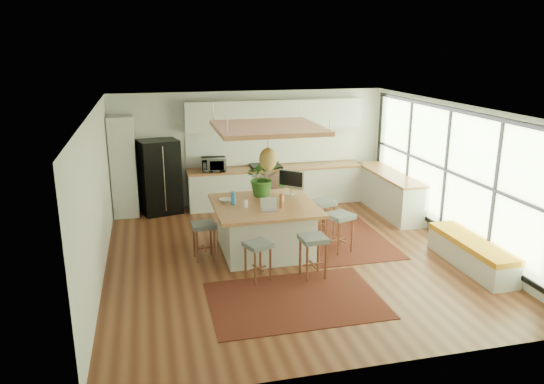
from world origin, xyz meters
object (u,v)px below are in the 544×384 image
object	(u,v)px
stool_left_side	(204,241)
island_plant	(263,181)
stool_near_right	(313,257)
stool_right_front	(339,233)
stool_right_back	(323,218)
stool_near_left	(258,260)
microwave	(214,163)
monitor	(291,182)
fridge	(160,174)
island	(265,228)
laptop	(269,204)

from	to	relation	value
stool_left_side	island_plant	distance (m)	1.62
stool_near_right	island_plant	size ratio (longest dim) A/B	0.99
stool_right_front	stool_left_side	xyz separation A→B (m)	(-2.50, 0.22, 0.00)
stool_near_right	stool_right_back	size ratio (longest dim) A/B	1.00
stool_near_left	island_plant	size ratio (longest dim) A/B	0.90
stool_left_side	microwave	distance (m)	3.05
stool_near_right	monitor	bearing A→B (deg)	86.61
monitor	microwave	xyz separation A→B (m)	(-1.19, 2.34, -0.08)
fridge	stool_near_left	xyz separation A→B (m)	(1.41, -3.99, -0.57)
stool_left_side	stool_right_back	bearing A→B (deg)	15.48
fridge	stool_right_front	xyz separation A→B (m)	(3.15, -3.14, -0.57)
monitor	island_plant	xyz separation A→B (m)	(-0.55, 0.08, 0.02)
island	stool_near_right	bearing A→B (deg)	-67.38
stool_right_back	laptop	distance (m)	1.81
fridge	island_plant	bearing A→B (deg)	-65.39
fridge	stool_left_side	distance (m)	3.05
stool_right_back	laptop	size ratio (longest dim) A/B	2.30
stool_right_front	island_plant	xyz separation A→B (m)	(-1.27, 0.85, 0.86)
stool_right_back	laptop	world-z (taller)	laptop
stool_near_left	stool_right_front	bearing A→B (deg)	26.10
fridge	microwave	size ratio (longest dim) A/B	3.06
fridge	island_plant	xyz separation A→B (m)	(1.88, -2.29, 0.29)
microwave	island_plant	distance (m)	2.36
island	fridge	bearing A→B (deg)	122.46
island	stool_right_front	world-z (taller)	island
stool_near_left	microwave	bearing A→B (deg)	92.60
stool_near_right	stool_right_front	distance (m)	1.27
island	stool_left_side	distance (m)	1.15
fridge	stool_left_side	bearing A→B (deg)	-92.16
stool_right_front	stool_right_back	xyz separation A→B (m)	(-0.02, 0.90, 0.00)
fridge	stool_left_side	world-z (taller)	fridge
stool_left_side	island_plant	xyz separation A→B (m)	(1.22, 0.63, 0.86)
island	stool_near_left	size ratio (longest dim) A/B	2.83
stool_near_right	stool_left_side	size ratio (longest dim) A/B	1.05
island	island_plant	world-z (taller)	island_plant
stool_right_front	stool_left_side	bearing A→B (deg)	175.08
stool_near_right	stool_right_back	world-z (taller)	same
laptop	monitor	size ratio (longest dim) A/B	0.58
laptop	island_plant	world-z (taller)	island_plant
island	stool_right_back	world-z (taller)	island
island	stool_near_right	size ratio (longest dim) A/B	2.57
island	monitor	size ratio (longest dim) A/B	3.43
fridge	monitor	bearing A→B (deg)	-59.04
microwave	laptop	bearing A→B (deg)	-75.90
stool_right_front	stool_left_side	size ratio (longest dim) A/B	1.07
stool_near_left	stool_left_side	world-z (taller)	stool_left_side
monitor	microwave	world-z (taller)	monitor
stool_near_right	microwave	distance (m)	4.29
stool_near_left	stool_right_front	xyz separation A→B (m)	(1.74, 0.85, 0.00)
island_plant	microwave	bearing A→B (deg)	105.91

